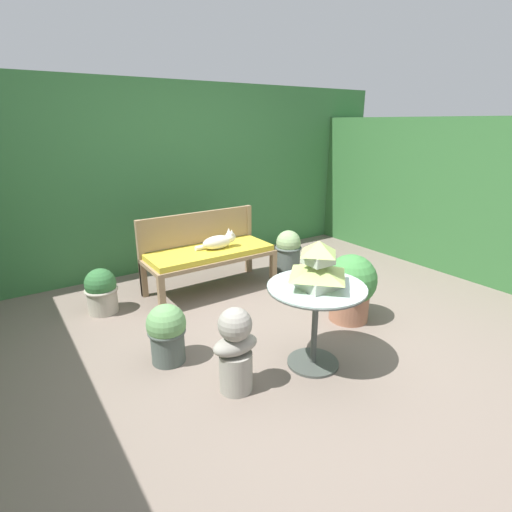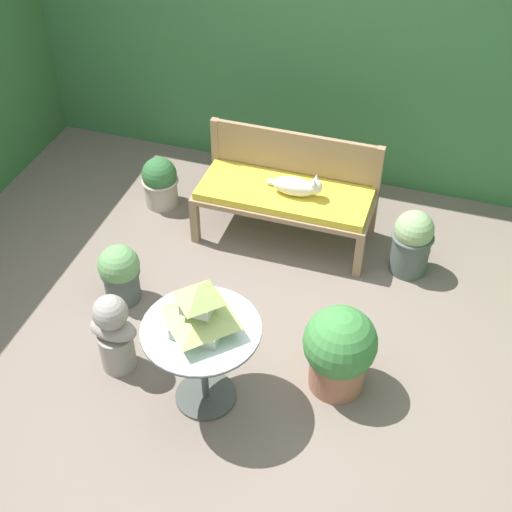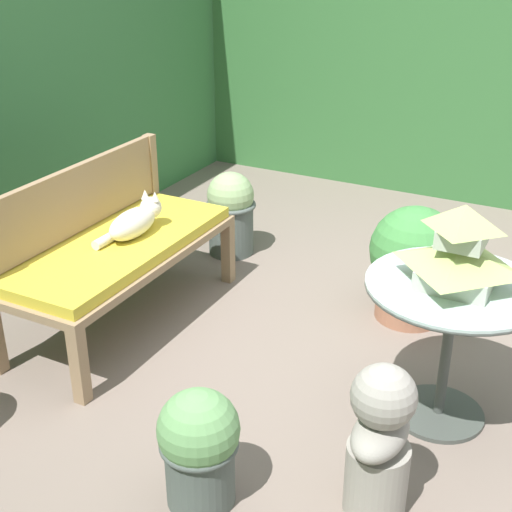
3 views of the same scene
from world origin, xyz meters
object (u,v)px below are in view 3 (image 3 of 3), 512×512
(garden_bench, at_px, (121,253))
(pagoda_birdhouse, at_px, (460,251))
(potted_plant_hedge_corner, at_px, (413,262))
(garden_bust, at_px, (380,440))
(potted_plant_bench_left, at_px, (231,212))
(patio_table, at_px, (451,314))
(potted_plant_patio_mid, at_px, (199,446))
(cat, at_px, (135,221))

(garden_bench, distance_m, pagoda_birdhouse, 1.69)
(garden_bench, xyz_separation_m, potted_plant_hedge_corner, (0.73, -1.29, -0.07))
(garden_bust, height_order, potted_plant_bench_left, garden_bust)
(potted_plant_bench_left, bearing_deg, patio_table, -122.71)
(garden_bench, height_order, potted_plant_patio_mid, potted_plant_patio_mid)
(garden_bust, distance_m, potted_plant_bench_left, 2.23)
(cat, height_order, potted_plant_bench_left, cat)
(patio_table, relative_size, potted_plant_patio_mid, 1.52)
(garden_bench, xyz_separation_m, pagoda_birdhouse, (-0.02, -1.65, 0.38))
(garden_bust, bearing_deg, garden_bench, 68.96)
(potted_plant_patio_mid, bearing_deg, potted_plant_bench_left, 26.40)
(cat, bearing_deg, garden_bust, -115.03)
(garden_bust, bearing_deg, cat, 65.60)
(patio_table, height_order, garden_bust, patio_table)
(potted_plant_patio_mid, bearing_deg, cat, 44.60)
(garden_bust, bearing_deg, potted_plant_hedge_corner, 13.16)
(cat, distance_m, potted_plant_bench_left, 0.93)
(garden_bench, distance_m, potted_plant_bench_left, 1.00)
(garden_bench, xyz_separation_m, patio_table, (-0.02, -1.65, 0.10))
(pagoda_birdhouse, distance_m, garden_bust, 0.78)
(potted_plant_bench_left, relative_size, potted_plant_patio_mid, 1.14)
(garden_bench, bearing_deg, patio_table, -90.76)
(pagoda_birdhouse, bearing_deg, cat, 85.72)
(garden_bench, height_order, pagoda_birdhouse, pagoda_birdhouse)
(cat, height_order, potted_plant_patio_mid, cat)
(potted_plant_bench_left, distance_m, potted_plant_hedge_corner, 1.25)
(cat, height_order, patio_table, cat)
(pagoda_birdhouse, bearing_deg, garden_bench, 89.24)
(potted_plant_hedge_corner, bearing_deg, potted_plant_bench_left, 77.80)
(pagoda_birdhouse, relative_size, potted_plant_patio_mid, 0.81)
(garden_bench, xyz_separation_m, cat, (0.10, -0.02, 0.14))
(garden_bust, bearing_deg, potted_plant_bench_left, 43.95)
(patio_table, height_order, pagoda_birdhouse, pagoda_birdhouse)
(garden_bench, relative_size, garden_bust, 2.24)
(cat, bearing_deg, garden_bench, 167.22)
(patio_table, bearing_deg, potted_plant_bench_left, 57.29)
(potted_plant_patio_mid, bearing_deg, garden_bench, 48.29)
(potted_plant_patio_mid, bearing_deg, garden_bust, -66.63)
(potted_plant_bench_left, xyz_separation_m, potted_plant_patio_mid, (-1.89, -0.94, -0.03))
(pagoda_birdhouse, relative_size, garden_bust, 0.62)
(cat, xyz_separation_m, pagoda_birdhouse, (-0.12, -1.62, 0.24))
(pagoda_birdhouse, xyz_separation_m, potted_plant_patio_mid, (-0.87, 0.64, -0.53))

